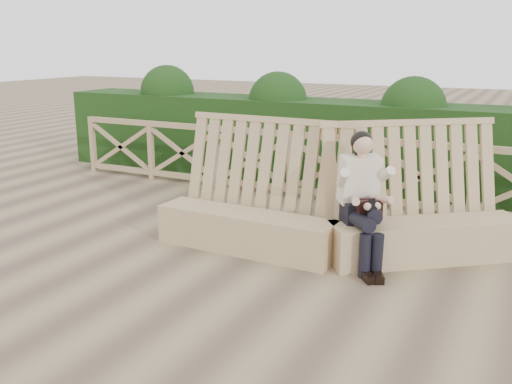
% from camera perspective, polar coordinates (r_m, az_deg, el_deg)
% --- Properties ---
extents(ground, '(60.00, 60.00, 0.00)m').
position_cam_1_polar(ground, '(6.37, -3.45, -8.45)').
color(ground, brown).
rests_on(ground, ground).
extents(bench, '(4.26, 2.03, 1.62)m').
position_cam_1_polar(bench, '(6.99, 7.82, -2.87)').
color(bench, '#997F57').
rests_on(bench, ground).
extents(woman, '(0.79, 0.95, 1.55)m').
position_cam_1_polar(woman, '(6.57, 10.63, -0.35)').
color(woman, black).
rests_on(woman, ground).
extents(guardrail, '(10.10, 0.09, 1.10)m').
position_cam_1_polar(guardrail, '(9.26, 7.47, 2.41)').
color(guardrail, '#8F6F53').
rests_on(guardrail, ground).
extents(hedge, '(12.00, 1.20, 1.50)m').
position_cam_1_polar(hedge, '(10.34, 9.75, 4.71)').
color(hedge, black).
rests_on(hedge, ground).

